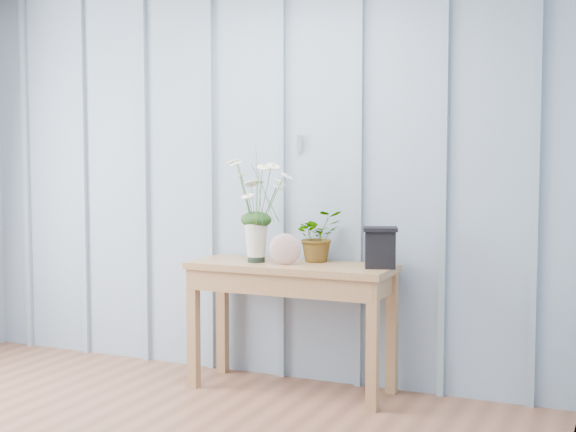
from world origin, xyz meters
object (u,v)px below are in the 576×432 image
at_px(felt_disc_vessel, 285,249).
at_px(carved_box, 380,247).
at_px(sideboard, 291,283).
at_px(daisy_vase, 256,193).

relative_size(felt_disc_vessel, carved_box, 0.79).
xyz_separation_m(sideboard, daisy_vase, (-0.21, -0.03, 0.52)).
height_order(felt_disc_vessel, carved_box, carved_box).
height_order(sideboard, felt_disc_vessel, felt_disc_vessel).
distance_m(daisy_vase, carved_box, 0.80).
xyz_separation_m(felt_disc_vessel, carved_box, (0.53, 0.10, 0.03)).
bearing_deg(felt_disc_vessel, carved_box, -8.20).
bearing_deg(carved_box, sideboard, -177.20).
distance_m(sideboard, felt_disc_vessel, 0.22).
bearing_deg(felt_disc_vessel, sideboard, 65.80).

